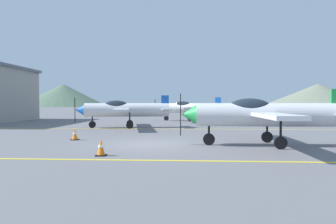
# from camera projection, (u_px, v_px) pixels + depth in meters

# --- Properties ---
(ground_plane) EXTENTS (400.00, 400.00, 0.00)m
(ground_plane) POSITION_uv_depth(u_px,v_px,m) (152.00, 144.00, 13.79)
(ground_plane) COLOR slate
(apron_line_near) EXTENTS (80.00, 0.16, 0.01)m
(apron_line_near) POSITION_uv_depth(u_px,v_px,m) (138.00, 160.00, 9.83)
(apron_line_near) COLOR yellow
(apron_line_near) RESTS_ON ground_plane
(apron_line_far) EXTENTS (80.00, 0.16, 0.01)m
(apron_line_far) POSITION_uv_depth(u_px,v_px,m) (164.00, 129.00, 21.82)
(apron_line_far) COLOR yellow
(apron_line_far) RESTS_ON ground_plane
(airplane_near) EXTENTS (7.28, 8.40, 2.53)m
(airplane_near) POSITION_uv_depth(u_px,v_px,m) (263.00, 114.00, 13.24)
(airplane_near) COLOR silver
(airplane_near) RESTS_ON ground_plane
(airplane_mid) EXTENTS (7.39, 8.44, 2.53)m
(airplane_mid) POSITION_uv_depth(u_px,v_px,m) (124.00, 109.00, 23.03)
(airplane_mid) COLOR silver
(airplane_mid) RESTS_ON ground_plane
(airplane_far) EXTENTS (7.39, 8.44, 2.53)m
(airplane_far) POSITION_uv_depth(u_px,v_px,m) (188.00, 108.00, 31.91)
(airplane_far) COLOR white
(airplane_far) RESTS_ON ground_plane
(car_sedan) EXTENTS (4.18, 4.43, 1.62)m
(car_sedan) POSITION_uv_depth(u_px,v_px,m) (274.00, 114.00, 28.11)
(car_sedan) COLOR #3372BF
(car_sedan) RESTS_ON ground_plane
(traffic_cone_front) EXTENTS (0.36, 0.36, 0.59)m
(traffic_cone_front) POSITION_uv_depth(u_px,v_px,m) (101.00, 148.00, 10.70)
(traffic_cone_front) COLOR black
(traffic_cone_front) RESTS_ON ground_plane
(traffic_cone_side) EXTENTS (0.36, 0.36, 0.59)m
(traffic_cone_side) POSITION_uv_depth(u_px,v_px,m) (75.00, 134.00, 15.31)
(traffic_cone_side) COLOR black
(traffic_cone_side) RESTS_ON ground_plane
(hill_left) EXTENTS (50.48, 50.48, 12.89)m
(hill_left) POSITION_uv_depth(u_px,v_px,m) (63.00, 95.00, 170.39)
(hill_left) COLOR #4C6651
(hill_left) RESTS_ON ground_plane
(hill_centerleft) EXTENTS (59.25, 59.25, 12.15)m
(hill_centerleft) POSITION_uv_depth(u_px,v_px,m) (318.00, 95.00, 155.29)
(hill_centerleft) COLOR slate
(hill_centerleft) RESTS_ON ground_plane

